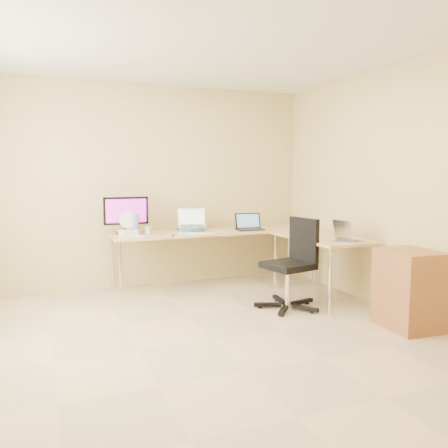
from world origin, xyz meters
name	(u,v)px	position (x,y,z in m)	size (l,w,h in m)	color
floor	(213,340)	(0.00, 0.00, 0.00)	(4.50, 4.50, 0.00)	#CFB287
ceiling	(212,37)	(0.00, 0.00, 2.60)	(4.50, 4.50, 0.00)	white
wall_back	(152,186)	(0.00, 2.25, 1.30)	(4.50, 4.50, 0.00)	tan
wall_front	(402,217)	(0.00, -2.25, 1.30)	(4.50, 4.50, 0.00)	tan
wall_right	(404,190)	(2.10, 0.00, 1.30)	(4.50, 4.50, 0.00)	tan
desk_main	(215,258)	(0.72, 1.85, 0.36)	(2.65, 0.70, 0.73)	tan
desk_return	(322,267)	(1.70, 0.85, 0.36)	(0.70, 1.30, 0.73)	tan
monitor	(126,215)	(-0.40, 1.92, 0.96)	(0.54, 0.17, 0.46)	black
book_stack	(191,230)	(0.40, 1.85, 0.75)	(0.20, 0.27, 0.04)	#235F59
laptop_center	(192,218)	(0.45, 1.97, 0.89)	(0.36, 0.27, 0.23)	silver
laptop_black	(250,222)	(1.17, 1.73, 0.84)	(0.35, 0.26, 0.22)	black
keyboard	(196,234)	(0.38, 1.58, 0.74)	(0.44, 0.12, 0.02)	beige
mouse	(220,232)	(0.68, 1.55, 0.75)	(0.09, 0.06, 0.03)	silver
mug	(148,230)	(-0.16, 1.82, 0.78)	(0.10, 0.10, 0.10)	beige
cd_stack	(170,235)	(0.04, 1.55, 0.74)	(0.12, 0.12, 0.03)	silver
water_bottle	(136,225)	(-0.31, 1.78, 0.86)	(0.07, 0.07, 0.25)	#456BA6
papers	(137,236)	(-0.31, 1.73, 0.73)	(0.19, 0.27, 0.01)	silver
white_box	(129,233)	(-0.40, 1.77, 0.77)	(0.19, 0.14, 0.07)	white
desk_fan	(127,224)	(-0.40, 1.84, 0.86)	(0.21, 0.21, 0.26)	white
black_cup	(293,225)	(1.72, 1.56, 0.79)	(0.08, 0.08, 0.13)	black
laptop_return	(348,233)	(1.73, 0.41, 0.83)	(0.23, 0.29, 0.19)	silver
office_chair	(288,263)	(1.10, 0.60, 0.50)	(0.60, 0.60, 0.99)	black
cabinet	(409,291)	(1.85, -0.39, 0.36)	(0.45, 0.56, 0.78)	brown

